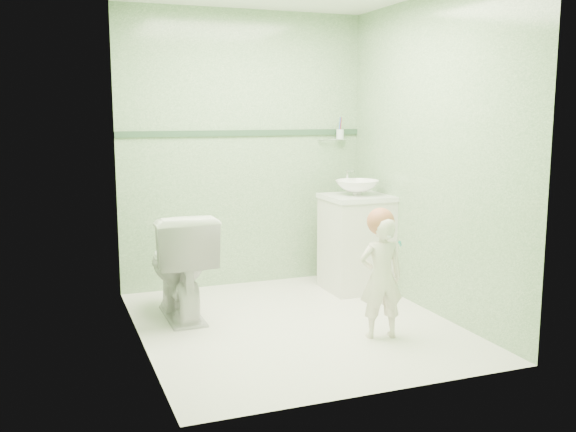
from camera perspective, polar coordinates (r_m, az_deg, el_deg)
name	(u,v)px	position (r m, az deg, el deg)	size (l,w,h in m)	color
ground	(295,324)	(4.80, 0.64, -9.50)	(2.50, 2.50, 0.00)	white
room_shell	(296,160)	(4.56, 0.67, 4.93)	(2.50, 2.54, 2.40)	#7AA575
trim_stripe	(244,133)	(5.72, -3.90, 7.29)	(2.20, 0.02, 0.05)	#305137
vanity	(356,244)	(5.65, 6.01, -2.49)	(0.52, 0.50, 0.80)	silver
counter	(357,197)	(5.58, 6.08, 1.64)	(0.54, 0.52, 0.04)	white
basin	(357,188)	(5.57, 6.09, 2.50)	(0.37, 0.37, 0.13)	white
faucet	(348,176)	(5.72, 5.27, 3.50)	(0.03, 0.13, 0.18)	silver
cup_holder	(339,134)	(5.99, 4.52, 7.16)	(0.26, 0.07, 0.21)	silver
toilet	(180,265)	(4.93, -9.47, -4.23)	(0.45, 0.79, 0.81)	white
toddler	(381,278)	(4.47, 8.18, -5.39)	(0.31, 0.20, 0.84)	white
hair_cap	(381,221)	(4.41, 8.14, -0.48)	(0.19, 0.19, 0.19)	#B96847
teal_toothbrush	(399,243)	(4.33, 9.72, -2.34)	(0.11, 0.14, 0.08)	teal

